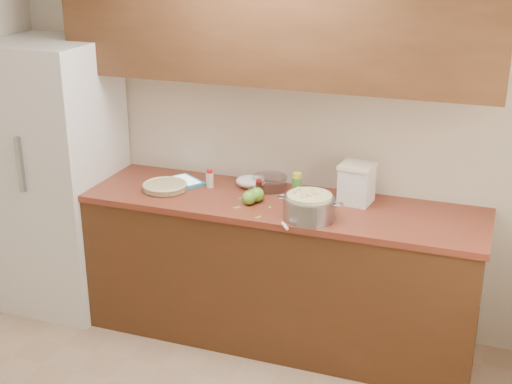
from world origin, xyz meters
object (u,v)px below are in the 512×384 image
(pie, at_px, (165,187))
(tablet, at_px, (183,182))
(colander, at_px, (309,207))
(flour_canister, at_px, (357,183))

(pie, relative_size, tablet, 0.92)
(pie, xyz_separation_m, tablet, (0.05, 0.16, -0.02))
(pie, distance_m, colander, 0.98)
(colander, bearing_deg, pie, 172.16)
(colander, relative_size, flour_canister, 1.63)
(colander, relative_size, tablet, 1.25)
(flour_canister, xyz_separation_m, tablet, (-1.11, -0.04, -0.11))
(colander, height_order, flour_canister, flour_canister)
(pie, height_order, tablet, pie)
(flour_canister, height_order, tablet, flour_canister)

